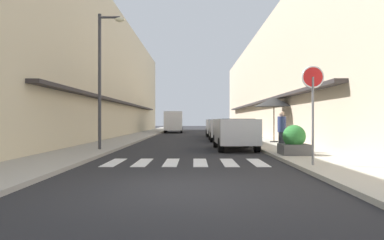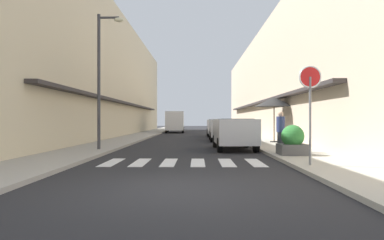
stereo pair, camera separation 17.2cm
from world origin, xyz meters
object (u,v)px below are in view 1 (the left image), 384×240
Objects in this scene: parked_car_mid at (223,127)px; street_lamp at (104,68)px; round_street_sign at (313,89)px; parked_car_near at (235,130)px; pedestrian_walking_near at (282,130)px; delivery_van at (174,120)px; cafe_umbrella at (274,102)px; parked_car_far at (217,126)px; planter_corner at (294,142)px.

parked_car_mid is 0.68× the size of street_lamp.
round_street_sign is at bearing -35.56° from street_lamp.
round_street_sign reaches higher than parked_car_near.
round_street_sign is 1.73× the size of pedestrian_walking_near.
delivery_van is at bearing 101.21° from round_street_sign.
cafe_umbrella is at bearing 82.98° from round_street_sign.
parked_car_far is at bearing 90.00° from parked_car_near.
delivery_van is at bearing -43.92° from pedestrian_walking_near.
parked_car_near is at bearing 117.46° from planter_corner.
pedestrian_walking_near is at bearing -55.90° from parked_car_near.
delivery_van is (-4.25, 9.34, 0.48)m from parked_car_far.
parked_car_far is at bearing -51.23° from pedestrian_walking_near.
round_street_sign reaches higher than delivery_van.
planter_corner is at bearing -97.35° from cafe_umbrella.
parked_car_near is at bearing 102.99° from round_street_sign.
delivery_van is at bearing 110.68° from cafe_umbrella.
cafe_umbrella is (2.77, -3.01, 1.54)m from parked_car_mid.
round_street_sign reaches higher than planter_corner.
street_lamp is (-7.43, 5.31, 1.43)m from round_street_sign.
pedestrian_walking_near is (1.63, -2.40, 0.07)m from parked_car_near.
cafe_umbrella is 7.69m from planter_corner.
street_lamp reaches higher than parked_car_far.
parked_car_mid is 3.68× the size of planter_corner.
parked_car_near is at bearing -125.30° from cafe_umbrella.
parked_car_near is 2.90m from pedestrian_walking_near.
planter_corner is (1.81, -16.65, -0.32)m from parked_car_far.
cafe_umbrella is at bearing -73.34° from parked_car_far.
parked_car_mid is at bearing 132.56° from cafe_umbrella.
delivery_van is 4.92× the size of planter_corner.
street_lamp is 8.68m from planter_corner.
parked_car_near is 2.50× the size of pedestrian_walking_near.
street_lamp is at bearing -126.35° from parked_car_mid.
parked_car_near is at bearing 10.96° from street_lamp.
cafe_umbrella is (7.02, -18.59, 1.06)m from delivery_van.
planter_corner is at bearing -76.87° from delivery_van.
round_street_sign is 1.08× the size of cafe_umbrella.
planter_corner is at bearing 83.81° from round_street_sign.
parked_car_near is 6.92m from parked_car_mid.
round_street_sign is at bearing -85.66° from parked_car_far.
pedestrian_walking_near reaches higher than parked_car_far.
street_lamp is 8.15m from pedestrian_walking_near.
parked_car_far is 15.65m from pedestrian_walking_near.
parked_car_near is at bearing -23.09° from pedestrian_walking_near.
parked_car_mid and parked_car_far have the same top height.
delivery_van is (-4.25, 22.50, 0.48)m from parked_car_near.
round_street_sign is (1.49, -13.39, 1.39)m from parked_car_mid.
parked_car_mid is at bearing -74.74° from delivery_van.
parked_car_far is at bearing -65.54° from delivery_van.
parked_car_near is at bearing -79.30° from delivery_van.
street_lamp is 2.28× the size of cafe_umbrella.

